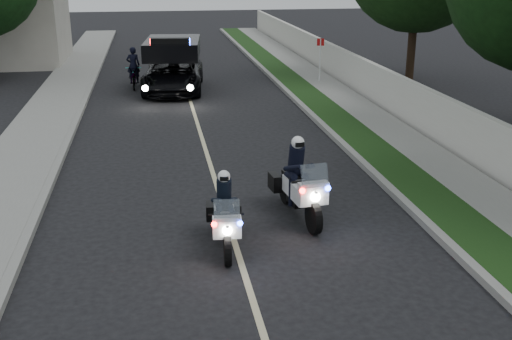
{
  "coord_description": "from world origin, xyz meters",
  "views": [
    {
      "loc": [
        -1.45,
        -9.46,
        5.38
      ],
      "look_at": [
        0.68,
        3.19,
        1.0
      ],
      "focal_mm": 43.62,
      "sensor_mm": 36.0,
      "label": 1
    }
  ],
  "objects": [
    {
      "name": "curb_left",
      "position": [
        -4.1,
        10.0,
        0.07
      ],
      "size": [
        0.2,
        60.0,
        0.15
      ],
      "primitive_type": "cube",
      "color": "gray",
      "rests_on": "ground"
    },
    {
      "name": "cyclist",
      "position": [
        -2.23,
        18.0,
        0.0
      ],
      "size": [
        0.59,
        0.41,
        1.57
      ],
      "primitive_type": "imported",
      "rotation": [
        0.0,
        0.0,
        3.21
      ],
      "color": "black",
      "rests_on": "ground"
    },
    {
      "name": "sidewalk_left",
      "position": [
        -5.2,
        10.0,
        0.08
      ],
      "size": [
        2.0,
        60.0,
        0.16
      ],
      "primitive_type": "cube",
      "color": "gray",
      "rests_on": "ground"
    },
    {
      "name": "sign_post",
      "position": [
        6.0,
        17.54,
        0.0
      ],
      "size": [
        0.39,
        0.39,
        2.09
      ],
      "primitive_type": null,
      "rotation": [
        0.0,
        0.0,
        -0.21
      ],
      "color": "#B6270D",
      "rests_on": "ground"
    },
    {
      "name": "property_wall",
      "position": [
        7.1,
        10.0,
        0.75
      ],
      "size": [
        0.22,
        60.0,
        1.5
      ],
      "primitive_type": "cube",
      "color": "beige",
      "rests_on": "ground"
    },
    {
      "name": "bicycle",
      "position": [
        -2.23,
        18.0,
        0.0
      ],
      "size": [
        0.67,
        1.88,
        0.98
      ],
      "primitive_type": "imported",
      "rotation": [
        0.0,
        0.0,
        0.01
      ],
      "color": "black",
      "rests_on": "ground"
    },
    {
      "name": "police_moto_left",
      "position": [
        -0.2,
        1.59,
        0.0
      ],
      "size": [
        0.75,
        1.85,
        1.54
      ],
      "primitive_type": null,
      "rotation": [
        0.0,
        0.0,
        -0.07
      ],
      "color": "white",
      "rests_on": "ground"
    },
    {
      "name": "police_moto_right",
      "position": [
        1.56,
        2.8,
        0.0
      ],
      "size": [
        0.98,
        2.19,
        1.8
      ],
      "primitive_type": null,
      "rotation": [
        0.0,
        0.0,
        0.11
      ],
      "color": "silver",
      "rests_on": "ground"
    },
    {
      "name": "ground",
      "position": [
        0.0,
        0.0,
        0.0
      ],
      "size": [
        120.0,
        120.0,
        0.0
      ],
      "primitive_type": "plane",
      "color": "black",
      "rests_on": "ground"
    },
    {
      "name": "lane_marking",
      "position": [
        0.0,
        10.0,
        0.0
      ],
      "size": [
        0.12,
        50.0,
        0.01
      ],
      "primitive_type": "cube",
      "color": "#BFB78C",
      "rests_on": "ground"
    },
    {
      "name": "police_suv",
      "position": [
        -0.56,
        16.96,
        0.0
      ],
      "size": [
        2.93,
        5.4,
        2.52
      ],
      "primitive_type": "imported",
      "rotation": [
        0.0,
        0.0,
        -0.11
      ],
      "color": "black",
      "rests_on": "ground"
    },
    {
      "name": "curb_right",
      "position": [
        4.1,
        10.0,
        0.07
      ],
      "size": [
        0.2,
        60.0,
        0.15
      ],
      "primitive_type": "cube",
      "color": "gray",
      "rests_on": "ground"
    },
    {
      "name": "tree_right_d",
      "position": [
        9.97,
        16.82,
        0.0
      ],
      "size": [
        7.2,
        7.2,
        10.49
      ],
      "primitive_type": null,
      "rotation": [
        0.0,
        0.0,
        0.16
      ],
      "color": "#183B13",
      "rests_on": "ground"
    },
    {
      "name": "grass_verge",
      "position": [
        4.8,
        10.0,
        0.08
      ],
      "size": [
        1.2,
        60.0,
        0.16
      ],
      "primitive_type": "cube",
      "color": "#193814",
      "rests_on": "ground"
    },
    {
      "name": "sidewalk_right",
      "position": [
        6.1,
        10.0,
        0.08
      ],
      "size": [
        1.4,
        60.0,
        0.16
      ],
      "primitive_type": "cube",
      "color": "gray",
      "rests_on": "ground"
    }
  ]
}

